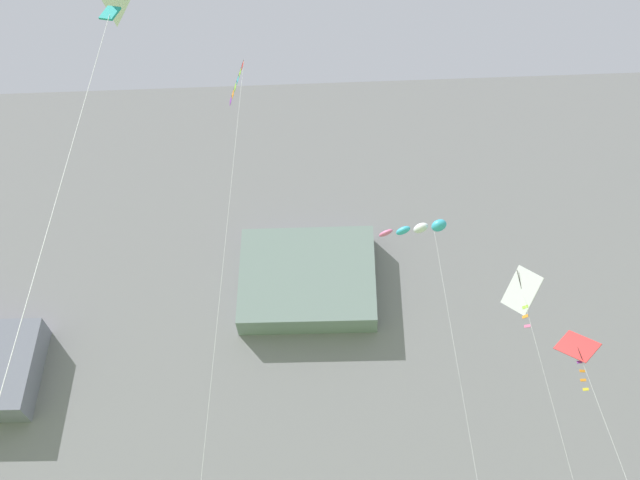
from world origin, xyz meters
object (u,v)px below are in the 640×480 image
object	(u,v)px
kite_diamond_upper_right	(523,296)
kite_diamond_mid_left	(582,360)
kite_delta_high_right	(126,17)
kite_banner_upper_mid	(231,149)
kite_windsock_far_left	(423,229)

from	to	relation	value
kite_diamond_upper_right	kite_diamond_mid_left	bearing A→B (deg)	-90.32
kite_diamond_upper_right	kite_delta_high_right	world-z (taller)	kite_diamond_upper_right
kite_banner_upper_mid	kite_diamond_upper_right	world-z (taller)	kite_banner_upper_mid
kite_diamond_upper_right	kite_banner_upper_mid	bearing A→B (deg)	-151.41
kite_diamond_mid_left	kite_delta_high_right	size ratio (longest dim) A/B	1.05
kite_diamond_mid_left	kite_delta_high_right	world-z (taller)	kite_diamond_mid_left
kite_windsock_far_left	kite_delta_high_right	distance (m)	31.32
kite_delta_high_right	kite_banner_upper_mid	bearing A→B (deg)	92.87
kite_banner_upper_mid	kite_diamond_mid_left	bearing A→B (deg)	2.85
kite_diamond_upper_right	kite_delta_high_right	distance (m)	27.75
kite_banner_upper_mid	kite_diamond_upper_right	size ratio (longest dim) A/B	1.29
kite_banner_upper_mid	kite_diamond_upper_right	xyz separation A→B (m)	(13.96, 7.61, -3.67)
kite_banner_upper_mid	kite_windsock_far_left	bearing A→B (deg)	48.65
kite_delta_high_right	kite_diamond_mid_left	bearing A→B (deg)	51.53
kite_delta_high_right	kite_windsock_far_left	bearing A→B (deg)	71.72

